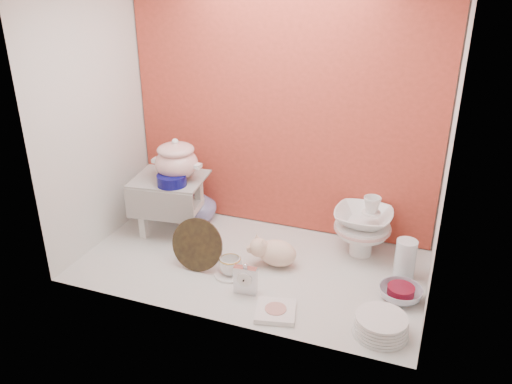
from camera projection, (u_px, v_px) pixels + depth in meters
ground at (251, 264)px, 2.81m from camera, size 1.80×1.80×0.00m
niche_shell at (264, 85)px, 2.58m from camera, size 1.86×1.03×1.53m
step_stool at (171, 205)px, 3.08m from camera, size 0.44×0.39×0.34m
soup_tureen at (176, 159)px, 2.95m from camera, size 0.32×0.32×0.24m
cobalt_bowl at (172, 180)px, 2.91m from camera, size 0.21×0.21×0.06m
floral_platter at (170, 190)px, 3.28m from camera, size 0.37×0.21×0.34m
blue_white_vase at (199, 204)px, 3.24m from camera, size 0.25×0.25×0.22m
lacquer_tray at (197, 245)px, 2.73m from camera, size 0.28×0.09×0.28m
mantel_clock at (245, 279)px, 2.54m from camera, size 0.12×0.05×0.17m
plush_pig at (277, 253)px, 2.77m from camera, size 0.27×0.18×0.16m
teacup_saucer at (230, 274)px, 2.71m from camera, size 0.19×0.19×0.01m
gold_rim_teacup at (230, 265)px, 2.69m from camera, size 0.15×0.15×0.09m
lattice_dish at (276, 311)px, 2.42m from camera, size 0.22×0.22×0.03m
dinner_plate_stack at (381, 325)px, 2.28m from camera, size 0.26×0.26×0.09m
crystal_bowl at (400, 293)px, 2.51m from camera, size 0.25×0.25×0.06m
clear_glass_vase at (405, 259)px, 2.66m from camera, size 0.11×0.11×0.21m
porcelain_tower at (363, 225)px, 2.84m from camera, size 0.31×0.31×0.36m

